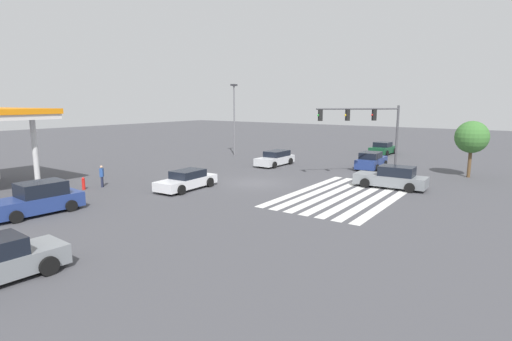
# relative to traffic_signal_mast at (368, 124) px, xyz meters

# --- Properties ---
(ground_plane) EXTENTS (148.29, 148.29, 0.00)m
(ground_plane) POSITION_rel_traffic_signal_mast_xyz_m (-6.18, 6.18, -4.26)
(ground_plane) COLOR #47474C
(crosswalk_markings) EXTENTS (11.38, 6.30, 0.01)m
(crosswalk_markings) POSITION_rel_traffic_signal_mast_xyz_m (-6.18, -0.82, -4.26)
(crosswalk_markings) COLOR silver
(crosswalk_markings) RESTS_ON ground_plane
(traffic_signal_mast) EXTENTS (4.81, 4.81, 5.69)m
(traffic_signal_mast) POSITION_rel_traffic_signal_mast_xyz_m (0.00, 0.00, 0.00)
(traffic_signal_mast) COLOR #47474C
(traffic_signal_mast) RESTS_ON ground_plane
(car_1) EXTENTS (4.61, 2.39, 1.71)m
(car_1) POSITION_rel_traffic_signal_mast_xyz_m (-19.69, 11.05, -3.47)
(car_1) COLOR navy
(car_1) RESTS_ON ground_plane
(car_2) EXTENTS (4.58, 2.15, 1.53)m
(car_2) POSITION_rel_traffic_signal_mast_xyz_m (5.00, 1.33, -3.54)
(car_2) COLOR navy
(car_2) RESTS_ON ground_plane
(car_3) EXTENTS (4.60, 1.99, 1.38)m
(car_3) POSITION_rel_traffic_signal_mast_xyz_m (1.69, 9.45, -3.60)
(car_3) COLOR silver
(car_3) RESTS_ON ground_plane
(car_4) EXTENTS (4.80, 2.12, 1.32)m
(car_4) POSITION_rel_traffic_signal_mast_xyz_m (-10.69, 8.85, -3.64)
(car_4) COLOR silver
(car_4) RESTS_ON ground_plane
(car_5) EXTENTS (2.12, 4.90, 1.57)m
(car_5) POSITION_rel_traffic_signal_mast_xyz_m (-2.22, -2.63, -3.54)
(car_5) COLOR gray
(car_5) RESTS_ON ground_plane
(car_6) EXTENTS (4.23, 2.26, 1.43)m
(car_6) POSITION_rel_traffic_signal_mast_xyz_m (15.60, 3.64, -3.60)
(car_6) COLOR #144728
(car_6) RESTS_ON ground_plane
(pedestrian) EXTENTS (0.41, 0.41, 1.55)m
(pedestrian) POSITION_rel_traffic_signal_mast_xyz_m (-13.64, 14.25, -3.41)
(pedestrian) COLOR #232842
(pedestrian) RESTS_ON ground_plane
(street_light_pole_a) EXTENTS (0.80, 0.36, 7.87)m
(street_light_pole_a) POSITION_rel_traffic_signal_mast_xyz_m (5.11, 17.05, 0.47)
(street_light_pole_a) COLOR slate
(street_light_pole_a) RESTS_ON ground_plane
(tree_corner_a) EXTENTS (2.53, 2.53, 4.49)m
(tree_corner_a) POSITION_rel_traffic_signal_mast_xyz_m (5.41, -6.47, -1.05)
(tree_corner_a) COLOR brown
(tree_corner_a) RESTS_ON ground_plane
(fire_hydrant) EXTENTS (0.22, 0.22, 0.86)m
(fire_hydrant) POSITION_rel_traffic_signal_mast_xyz_m (-14.89, 14.56, -3.83)
(fire_hydrant) COLOR red
(fire_hydrant) RESTS_ON ground_plane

